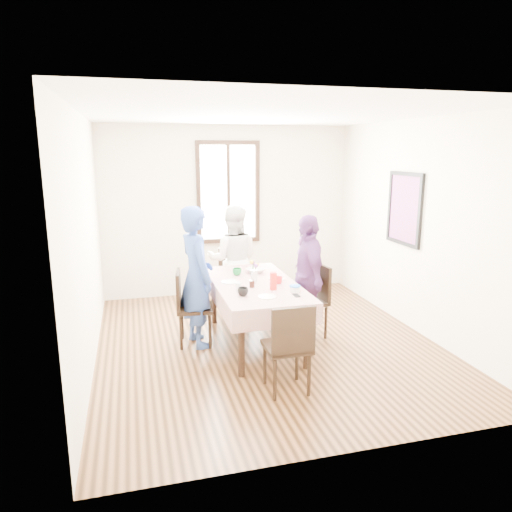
% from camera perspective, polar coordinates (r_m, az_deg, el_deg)
% --- Properties ---
extents(ground, '(4.50, 4.50, 0.00)m').
position_cam_1_polar(ground, '(5.89, 1.29, -10.40)').
color(ground, black).
rests_on(ground, ground).
extents(back_wall, '(4.00, 0.00, 4.00)m').
position_cam_1_polar(back_wall, '(7.67, -3.37, 5.45)').
color(back_wall, beige).
rests_on(back_wall, ground).
extents(right_wall, '(0.00, 4.50, 4.50)m').
position_cam_1_polar(right_wall, '(6.35, 18.98, 3.31)').
color(right_wall, beige).
rests_on(right_wall, ground).
extents(window_frame, '(1.02, 0.06, 1.62)m').
position_cam_1_polar(window_frame, '(7.62, -3.37, 7.67)').
color(window_frame, black).
rests_on(window_frame, back_wall).
extents(window_pane, '(0.90, 0.02, 1.50)m').
position_cam_1_polar(window_pane, '(7.63, -3.38, 7.68)').
color(window_pane, white).
rests_on(window_pane, back_wall).
extents(art_poster, '(0.04, 0.76, 0.96)m').
position_cam_1_polar(art_poster, '(6.56, 17.51, 5.46)').
color(art_poster, red).
rests_on(art_poster, right_wall).
extents(dining_table, '(0.84, 1.75, 0.75)m').
position_cam_1_polar(dining_table, '(5.75, -0.13, -6.97)').
color(dining_table, black).
rests_on(dining_table, ground).
extents(tablecloth, '(0.96, 1.87, 0.01)m').
position_cam_1_polar(tablecloth, '(5.63, -0.13, -3.31)').
color(tablecloth, '#5A080B').
rests_on(tablecloth, dining_table).
extents(chair_left, '(0.48, 0.48, 0.91)m').
position_cam_1_polar(chair_left, '(5.75, -7.35, -6.23)').
color(chair_left, black).
rests_on(chair_left, ground).
extents(chair_right, '(0.47, 0.47, 0.91)m').
position_cam_1_polar(chair_right, '(5.98, 6.27, -5.46)').
color(chair_right, black).
rests_on(chair_right, ground).
extents(chair_far, '(0.48, 0.48, 0.91)m').
position_cam_1_polar(chair_far, '(6.84, -2.71, -3.07)').
color(chair_far, black).
rests_on(chair_far, ground).
extents(chair_near, '(0.42, 0.42, 0.91)m').
position_cam_1_polar(chair_near, '(4.64, 3.73, -10.83)').
color(chair_near, black).
rests_on(chair_near, ground).
extents(person_left, '(0.52, 0.69, 1.68)m').
position_cam_1_polar(person_left, '(5.64, -7.28, -2.49)').
color(person_left, '#2C4791').
rests_on(person_left, ground).
extents(person_far, '(0.88, 0.76, 1.56)m').
position_cam_1_polar(person_far, '(6.74, -2.69, -0.47)').
color(person_far, white).
rests_on(person_far, ground).
extents(person_right, '(0.46, 0.94, 1.55)m').
position_cam_1_polar(person_right, '(5.88, 6.17, -2.51)').
color(person_right, '#633472').
rests_on(person_right, ground).
extents(mug_black, '(0.12, 0.12, 0.09)m').
position_cam_1_polar(mug_black, '(5.12, -1.59, -4.33)').
color(mug_black, black).
rests_on(mug_black, tablecloth).
extents(mug_flag, '(0.13, 0.13, 0.09)m').
position_cam_1_polar(mug_flag, '(5.58, 2.77, -2.95)').
color(mug_flag, red).
rests_on(mug_flag, tablecloth).
extents(mug_green, '(0.13, 0.13, 0.09)m').
position_cam_1_polar(mug_green, '(5.96, -2.31, -1.91)').
color(mug_green, '#0C7226').
rests_on(mug_green, tablecloth).
extents(serving_bowl, '(0.30, 0.30, 0.06)m').
position_cam_1_polar(serving_bowl, '(6.08, -0.08, -1.78)').
color(serving_bowl, white).
rests_on(serving_bowl, tablecloth).
extents(juice_carton, '(0.06, 0.06, 0.20)m').
position_cam_1_polar(juice_carton, '(5.33, 2.11, -3.05)').
color(juice_carton, red).
rests_on(juice_carton, tablecloth).
extents(butter_tub, '(0.12, 0.12, 0.06)m').
position_cam_1_polar(butter_tub, '(5.29, 4.71, -3.99)').
color(butter_tub, white).
rests_on(butter_tub, tablecloth).
extents(jam_jar, '(0.06, 0.06, 0.08)m').
position_cam_1_polar(jam_jar, '(5.43, -0.50, -3.39)').
color(jam_jar, black).
rests_on(jam_jar, tablecloth).
extents(drinking_glass, '(0.07, 0.07, 0.10)m').
position_cam_1_polar(drinking_glass, '(5.28, -2.11, -3.76)').
color(drinking_glass, silver).
rests_on(drinking_glass, tablecloth).
extents(smartphone, '(0.06, 0.12, 0.01)m').
position_cam_1_polar(smartphone, '(5.15, 4.89, -4.77)').
color(smartphone, black).
rests_on(smartphone, tablecloth).
extents(flower_vase, '(0.07, 0.07, 0.15)m').
position_cam_1_polar(flower_vase, '(5.64, -0.23, -2.43)').
color(flower_vase, silver).
rests_on(flower_vase, tablecloth).
extents(plate_left, '(0.20, 0.20, 0.01)m').
position_cam_1_polar(plate_left, '(5.65, -3.22, -3.14)').
color(plate_left, white).
rests_on(plate_left, tablecloth).
extents(plate_right, '(0.20, 0.20, 0.01)m').
position_cam_1_polar(plate_right, '(5.79, 2.48, -2.76)').
color(plate_right, white).
rests_on(plate_right, tablecloth).
extents(plate_near, '(0.20, 0.20, 0.01)m').
position_cam_1_polar(plate_near, '(5.08, 1.35, -4.93)').
color(plate_near, white).
rests_on(plate_near, tablecloth).
extents(butter_lid, '(0.12, 0.12, 0.01)m').
position_cam_1_polar(butter_lid, '(5.28, 4.72, -3.62)').
color(butter_lid, blue).
rests_on(butter_lid, butter_tub).
extents(flower_bunch, '(0.09, 0.09, 0.10)m').
position_cam_1_polar(flower_bunch, '(5.61, -0.23, -1.20)').
color(flower_bunch, yellow).
rests_on(flower_bunch, flower_vase).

